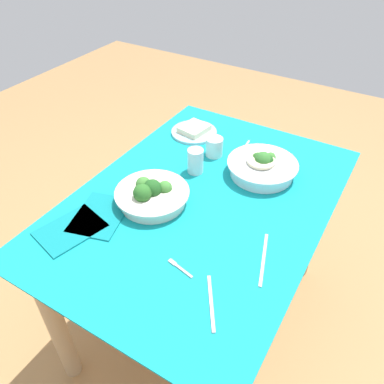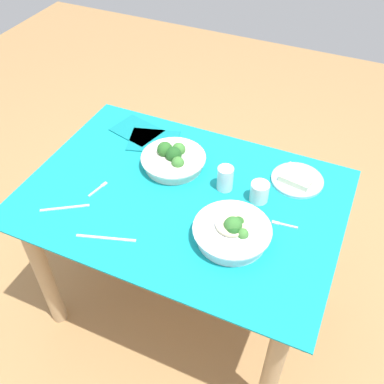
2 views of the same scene
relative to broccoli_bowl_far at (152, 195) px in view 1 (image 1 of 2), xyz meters
The scene contains 13 objects.
ground_plane 0.81m from the broccoli_bowl_far, 53.72° to the right, with size 6.00×6.00×0.00m, color #9E7547.
dining_table 0.25m from the broccoli_bowl_far, 53.72° to the right, with size 1.24×0.88×0.75m.
broccoli_bowl_far is the anchor object (origin of this frame).
broccoli_bowl_near 0.46m from the broccoli_bowl_far, 37.17° to the right, with size 0.28×0.28×0.10m.
bread_side_plate 0.52m from the broccoli_bowl_far, 13.34° to the left, with size 0.21×0.21×0.04m.
water_glass_center 0.25m from the broccoli_bowl_far, ahead, with size 0.06×0.06×0.10m, color silver.
water_glass_side 0.39m from the broccoli_bowl_far, ahead, with size 0.07×0.07×0.08m, color silver.
fork_by_far_bowl 0.33m from the broccoli_bowl_far, 130.03° to the right, with size 0.03×0.10×0.00m.
fork_by_near_bowl 0.53m from the broccoli_bowl_far, 14.81° to the right, with size 0.10×0.02×0.00m.
table_knife_left 0.46m from the broccoli_bowl_far, 95.76° to the right, with size 0.22×0.01×0.00m, color #B7B7BC.
table_knife_right 0.48m from the broccoli_bowl_far, 124.43° to the right, with size 0.19×0.01×0.00m, color #B7B7BC.
napkin_folded_upper 0.31m from the broccoli_bowl_far, 149.83° to the left, with size 0.21×0.16×0.01m, color #0F777D.
napkin_folded_lower 0.20m from the broccoli_bowl_far, 143.48° to the left, with size 0.22×0.17×0.01m, color #0F777D.
Camera 1 is at (-0.96, -0.53, 1.68)m, focal length 36.17 mm.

